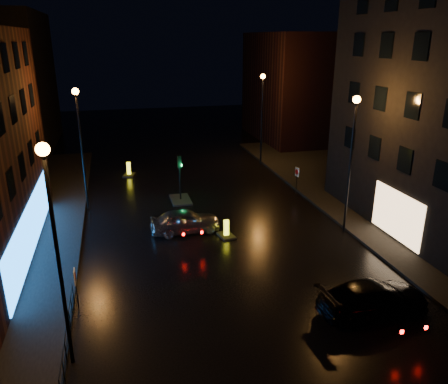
{
  "coord_description": "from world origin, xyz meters",
  "views": [
    {
      "loc": [
        -5.61,
        -16.23,
        11.43
      ],
      "look_at": [
        0.43,
        7.37,
        2.8
      ],
      "focal_mm": 35.0,
      "sensor_mm": 36.0,
      "label": 1
    }
  ],
  "objects_px": {
    "dark_sedan": "(373,298)",
    "road_sign_right": "(297,174)",
    "silver_hatchback": "(185,221)",
    "bollard_near": "(226,233)",
    "road_sign_left": "(75,280)",
    "traffic_signal": "(180,194)",
    "bollard_far": "(129,173)"
  },
  "relations": [
    {
      "from": "bollard_far",
      "to": "traffic_signal",
      "type": "bearing_deg",
      "value": -50.93
    },
    {
      "from": "road_sign_left",
      "to": "road_sign_right",
      "type": "height_order",
      "value": "road_sign_right"
    },
    {
      "from": "dark_sedan",
      "to": "road_sign_left",
      "type": "height_order",
      "value": "road_sign_left"
    },
    {
      "from": "traffic_signal",
      "to": "silver_hatchback",
      "type": "xyz_separation_m",
      "value": [
        -0.57,
        -5.57,
        0.23
      ]
    },
    {
      "from": "dark_sedan",
      "to": "road_sign_right",
      "type": "relative_size",
      "value": 2.33
    },
    {
      "from": "silver_hatchback",
      "to": "dark_sedan",
      "type": "bearing_deg",
      "value": -149.16
    },
    {
      "from": "silver_hatchback",
      "to": "bollard_far",
      "type": "relative_size",
      "value": 2.76
    },
    {
      "from": "traffic_signal",
      "to": "silver_hatchback",
      "type": "bearing_deg",
      "value": -95.86
    },
    {
      "from": "traffic_signal",
      "to": "road_sign_left",
      "type": "height_order",
      "value": "traffic_signal"
    },
    {
      "from": "dark_sedan",
      "to": "bollard_far",
      "type": "relative_size",
      "value": 3.23
    },
    {
      "from": "bollard_far",
      "to": "road_sign_right",
      "type": "bearing_deg",
      "value": -19.54
    },
    {
      "from": "traffic_signal",
      "to": "dark_sedan",
      "type": "bearing_deg",
      "value": -69.56
    },
    {
      "from": "dark_sedan",
      "to": "road_sign_right",
      "type": "bearing_deg",
      "value": -13.88
    },
    {
      "from": "traffic_signal",
      "to": "road_sign_right",
      "type": "xyz_separation_m",
      "value": [
        8.85,
        -0.85,
        1.11
      ]
    },
    {
      "from": "bollard_far",
      "to": "road_sign_left",
      "type": "xyz_separation_m",
      "value": [
        -3.16,
        -19.94,
        1.26
      ]
    },
    {
      "from": "bollard_near",
      "to": "bollard_far",
      "type": "relative_size",
      "value": 0.87
    },
    {
      "from": "silver_hatchback",
      "to": "dark_sedan",
      "type": "relative_size",
      "value": 0.85
    },
    {
      "from": "bollard_near",
      "to": "road_sign_right",
      "type": "height_order",
      "value": "road_sign_right"
    },
    {
      "from": "traffic_signal",
      "to": "bollard_near",
      "type": "distance_m",
      "value": 7.07
    },
    {
      "from": "silver_hatchback",
      "to": "road_sign_right",
      "type": "height_order",
      "value": "road_sign_right"
    },
    {
      "from": "traffic_signal",
      "to": "dark_sedan",
      "type": "xyz_separation_m",
      "value": [
        5.96,
        -16.0,
        0.23
      ]
    },
    {
      "from": "bollard_far",
      "to": "silver_hatchback",
      "type": "bearing_deg",
      "value": -63.46
    },
    {
      "from": "dark_sedan",
      "to": "road_sign_right",
      "type": "distance_m",
      "value": 15.45
    },
    {
      "from": "road_sign_right",
      "to": "bollard_near",
      "type": "bearing_deg",
      "value": 33.24
    },
    {
      "from": "bollard_near",
      "to": "road_sign_left",
      "type": "relative_size",
      "value": 0.66
    },
    {
      "from": "bollard_far",
      "to": "road_sign_right",
      "type": "relative_size",
      "value": 0.72
    },
    {
      "from": "silver_hatchback",
      "to": "bollard_near",
      "type": "relative_size",
      "value": 3.19
    },
    {
      "from": "dark_sedan",
      "to": "bollard_near",
      "type": "xyz_separation_m",
      "value": [
        -4.24,
        9.14,
        -0.49
      ]
    },
    {
      "from": "silver_hatchback",
      "to": "bollard_near",
      "type": "bearing_deg",
      "value": -120.52
    },
    {
      "from": "silver_hatchback",
      "to": "dark_sedan",
      "type": "distance_m",
      "value": 12.31
    },
    {
      "from": "silver_hatchback",
      "to": "bollard_near",
      "type": "distance_m",
      "value": 2.67
    },
    {
      "from": "dark_sedan",
      "to": "road_sign_left",
      "type": "xyz_separation_m",
      "value": [
        -12.52,
        3.38,
        0.79
      ]
    }
  ]
}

